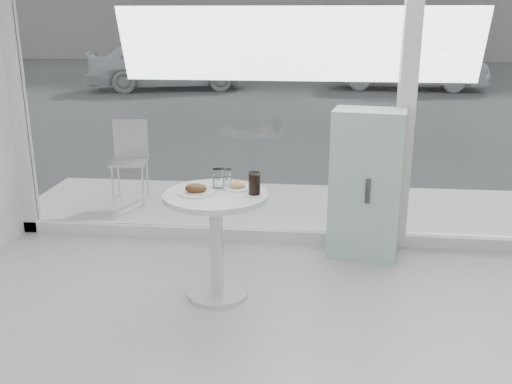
# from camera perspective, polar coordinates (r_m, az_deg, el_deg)

# --- Properties ---
(room_shell) EXTENTS (6.00, 6.00, 6.00)m
(room_shell) POSITION_cam_1_polar(r_m,az_deg,el_deg) (1.21, -1.88, 15.97)
(room_shell) COLOR white
(room_shell) RESTS_ON ground
(storefront) EXTENTS (5.00, 0.14, 3.00)m
(storefront) POSITION_cam_1_polar(r_m,az_deg,el_deg) (4.77, 5.08, 14.55)
(storefront) COLOR silver
(storefront) RESTS_ON ground
(main_table) EXTENTS (0.72, 0.72, 0.77)m
(main_table) POSITION_cam_1_polar(r_m,az_deg,el_deg) (3.97, -4.01, -3.14)
(main_table) COLOR silver
(main_table) RESTS_ON ground
(patio_deck) EXTENTS (5.60, 1.60, 0.05)m
(patio_deck) POSITION_cam_1_polar(r_m,az_deg,el_deg) (5.88, 4.08, -1.69)
(patio_deck) COLOR silver
(patio_deck) RESTS_ON ground
(street) EXTENTS (40.00, 24.00, 0.00)m
(street) POSITION_cam_1_polar(r_m,az_deg,el_deg) (17.87, 5.55, 11.00)
(street) COLOR #383838
(street) RESTS_ON ground
(mint_cabinet) EXTENTS (0.62, 0.46, 1.22)m
(mint_cabinet) POSITION_cam_1_polar(r_m,az_deg,el_deg) (4.74, 10.93, 0.79)
(mint_cabinet) COLOR #93BCAA
(mint_cabinet) RESTS_ON ground
(patio_chair) EXTENTS (0.41, 0.41, 0.84)m
(patio_chair) POSITION_cam_1_polar(r_m,az_deg,el_deg) (6.13, -12.47, 3.62)
(patio_chair) COLOR silver
(patio_chair) RESTS_ON patio_deck
(car_white) EXTENTS (4.48, 2.79, 1.42)m
(car_white) POSITION_cam_1_polar(r_m,az_deg,el_deg) (15.89, -8.90, 12.68)
(car_white) COLOR silver
(car_white) RESTS_ON street
(car_silver) EXTENTS (4.17, 1.69, 1.35)m
(car_silver) POSITION_cam_1_polar(r_m,az_deg,el_deg) (16.22, 14.83, 12.28)
(car_silver) COLOR #989B9F
(car_silver) RESTS_ON street
(plate_fritter) EXTENTS (0.25, 0.25, 0.07)m
(plate_fritter) POSITION_cam_1_polar(r_m,az_deg,el_deg) (3.89, -5.97, 0.21)
(plate_fritter) COLOR white
(plate_fritter) RESTS_ON main_table
(plate_donut) EXTENTS (0.20, 0.20, 0.05)m
(plate_donut) POSITION_cam_1_polar(r_m,az_deg,el_deg) (3.99, -1.87, 0.61)
(plate_donut) COLOR white
(plate_donut) RESTS_ON main_table
(water_tumbler_a) EXTENTS (0.08, 0.08, 0.13)m
(water_tumbler_a) POSITION_cam_1_polar(r_m,az_deg,el_deg) (4.02, -3.78, 1.29)
(water_tumbler_a) COLOR white
(water_tumbler_a) RESTS_ON main_table
(water_tumbler_b) EXTENTS (0.08, 0.08, 0.12)m
(water_tumbler_b) POSITION_cam_1_polar(r_m,az_deg,el_deg) (4.04, -2.99, 1.34)
(water_tumbler_b) COLOR white
(water_tumbler_b) RESTS_ON main_table
(cola_glass) EXTENTS (0.08, 0.08, 0.15)m
(cola_glass) POSITION_cam_1_polar(r_m,az_deg,el_deg) (3.85, -0.16, 0.84)
(cola_glass) COLOR white
(cola_glass) RESTS_ON main_table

